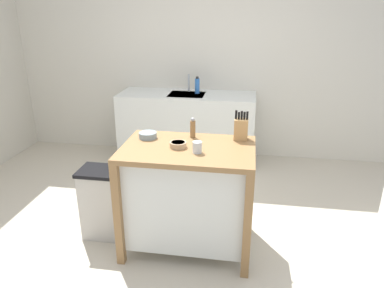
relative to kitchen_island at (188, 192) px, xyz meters
name	(u,v)px	position (x,y,z in m)	size (l,w,h in m)	color
ground_plane	(177,238)	(-0.11, 0.07, -0.50)	(6.19, 6.19, 0.00)	#BCB29E
wall_back	(208,57)	(-0.11, 2.16, 0.80)	(5.19, 0.10, 2.60)	beige
kitchen_island	(188,192)	(0.00, 0.00, 0.00)	(1.03, 0.68, 0.89)	olive
knife_block	(241,129)	(0.39, 0.24, 0.49)	(0.11, 0.09, 0.24)	tan
bowl_ceramic_wide	(178,144)	(-0.07, -0.02, 0.42)	(0.13, 0.13, 0.04)	tan
bowl_ceramic_small	(148,135)	(-0.36, 0.15, 0.42)	(0.15, 0.15, 0.05)	gray
drinking_cup	(197,147)	(0.09, -0.10, 0.44)	(0.07, 0.07, 0.09)	silver
pepper_grinder	(193,128)	(0.00, 0.22, 0.47)	(0.04, 0.04, 0.17)	olive
trash_bin	(103,202)	(-0.75, 0.04, -0.18)	(0.36, 0.28, 0.63)	#B7B2A8
sink_counter	(187,127)	(-0.32, 1.81, -0.06)	(1.70, 0.60, 0.88)	silver
sink_faucet	(189,83)	(-0.32, 1.95, 0.49)	(0.02, 0.02, 0.22)	#B7BCC1
bottle_hand_soap	(197,86)	(-0.20, 1.86, 0.48)	(0.06, 0.06, 0.21)	blue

